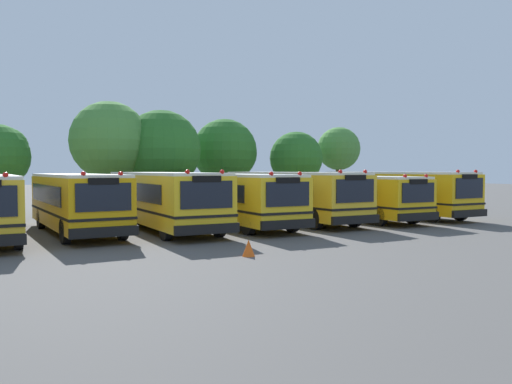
{
  "coord_description": "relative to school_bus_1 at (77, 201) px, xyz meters",
  "views": [
    {
      "loc": [
        -11.26,
        -22.97,
        2.72
      ],
      "look_at": [
        1.44,
        0.0,
        1.6
      ],
      "focal_mm": 36.43,
      "sensor_mm": 36.0,
      "label": 1
    }
  ],
  "objects": [
    {
      "name": "school_bus_1",
      "position": [
        0.0,
        0.0,
        0.0
      ],
      "size": [
        2.7,
        9.3,
        2.67
      ],
      "rotation": [
        0.0,
        0.0,
        3.17
      ],
      "color": "#EAA80C",
      "rests_on": "ground_plane"
    },
    {
      "name": "school_bus_2",
      "position": [
        3.76,
        -0.21,
        0.04
      ],
      "size": [
        2.74,
        10.72,
        2.74
      ],
      "rotation": [
        0.0,
        0.0,
        3.13
      ],
      "color": "yellow",
      "rests_on": "ground_plane"
    },
    {
      "name": "school_bus_6",
      "position": [
        18.03,
        -0.2,
        0.03
      ],
      "size": [
        2.51,
        10.71,
        2.73
      ],
      "rotation": [
        0.0,
        0.0,
        3.14
      ],
      "color": "yellow",
      "rests_on": "ground_plane"
    },
    {
      "name": "school_bus_5",
      "position": [
        14.46,
        -0.33,
        -0.07
      ],
      "size": [
        2.65,
        10.61,
        2.52
      ],
      "rotation": [
        0.0,
        0.0,
        3.13
      ],
      "color": "yellow",
      "rests_on": "ground_plane"
    },
    {
      "name": "tree_6",
      "position": [
        21.89,
        10.06,
        3.06
      ],
      "size": [
        3.42,
        3.42,
        6.12
      ],
      "color": "#4C3823",
      "rests_on": "ground_plane"
    },
    {
      "name": "tree_4",
      "position": [
        12.18,
        10.45,
        2.6
      ],
      "size": [
        4.61,
        4.61,
        6.36
      ],
      "color": "#4C3823",
      "rests_on": "ground_plane"
    },
    {
      "name": "traffic_cone",
      "position": [
        3.64,
        -8.76,
        -1.14
      ],
      "size": [
        0.4,
        0.4,
        0.53
      ],
      "primitive_type": "cone",
      "color": "#EA5914",
      "rests_on": "ground_plane"
    },
    {
      "name": "school_bus_3",
      "position": [
        7.28,
        -0.35,
        -0.01
      ],
      "size": [
        2.68,
        10.51,
        2.66
      ],
      "rotation": [
        0.0,
        0.0,
        3.12
      ],
      "color": "yellow",
      "rests_on": "ground_plane"
    },
    {
      "name": "tree_5",
      "position": [
        17.13,
        9.28,
        2.22
      ],
      "size": [
        3.92,
        3.92,
        5.56
      ],
      "color": "#4C3823",
      "rests_on": "ground_plane"
    },
    {
      "name": "ground_plane",
      "position": [
        7.27,
        -0.09,
        -1.4
      ],
      "size": [
        160.0,
        160.0,
        0.0
      ],
      "primitive_type": "plane",
      "color": "#514F4C"
    },
    {
      "name": "school_bus_4",
      "position": [
        10.82,
        -0.11,
        0.03
      ],
      "size": [
        2.66,
        10.5,
        2.73
      ],
      "rotation": [
        0.0,
        0.0,
        3.15
      ],
      "color": "yellow",
      "rests_on": "ground_plane"
    },
    {
      "name": "tree_2",
      "position": [
        3.43,
        8.82,
        3.16
      ],
      "size": [
        4.75,
        4.75,
        6.87
      ],
      "color": "#4C3823",
      "rests_on": "ground_plane"
    },
    {
      "name": "tree_3",
      "position": [
        6.6,
        8.44,
        2.69
      ],
      "size": [
        4.97,
        4.97,
        6.49
      ],
      "color": "#4C3823",
      "rests_on": "ground_plane"
    }
  ]
}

